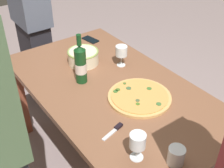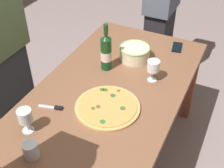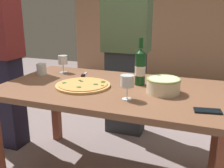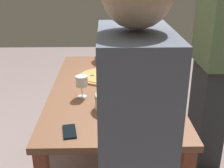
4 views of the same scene
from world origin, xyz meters
name	(u,v)px [view 2 (image 2 of 4)]	position (x,y,z in m)	size (l,w,h in m)	color
ground_plane	(112,159)	(0.00, 0.00, 0.00)	(8.00, 8.00, 0.00)	gray
dining_table	(112,97)	(0.00, 0.00, 0.66)	(1.60, 0.90, 0.75)	brown
pizza	(108,107)	(-0.20, -0.07, 0.76)	(0.39, 0.39, 0.03)	#DEAA62
serving_bowl	(135,52)	(0.36, -0.01, 0.81)	(0.22, 0.22, 0.10)	#EFE6C3
wine_bottle	(106,52)	(0.17, 0.13, 0.88)	(0.08, 0.08, 0.34)	#14411C
wine_glass_near_pizza	(25,117)	(-0.55, 0.25, 0.85)	(0.08, 0.08, 0.15)	white
wine_glass_by_bottle	(153,66)	(0.18, -0.21, 0.86)	(0.08, 0.08, 0.15)	white
cup_amber	(31,150)	(-0.68, 0.12, 0.80)	(0.08, 0.08, 0.09)	white
cell_phone	(177,47)	(0.65, -0.25, 0.76)	(0.07, 0.14, 0.01)	black
pizza_knife	(54,107)	(-0.34, 0.22, 0.76)	(0.06, 0.15, 0.02)	silver
person_guest_left	(162,6)	(1.15, 0.05, 0.83)	(0.40, 0.24, 1.64)	#25232A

